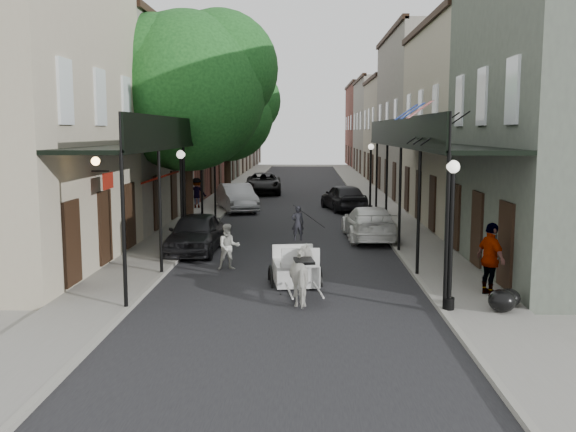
# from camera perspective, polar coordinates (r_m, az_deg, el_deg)

# --- Properties ---
(ground) EXTENTS (140.00, 140.00, 0.00)m
(ground) POSITION_cam_1_polar(r_m,az_deg,el_deg) (18.21, -0.12, -6.83)
(ground) COLOR gray
(ground) RESTS_ON ground
(road) EXTENTS (8.00, 90.00, 0.01)m
(road) POSITION_cam_1_polar(r_m,az_deg,el_deg) (37.91, 0.82, 0.70)
(road) COLOR black
(road) RESTS_ON ground
(sidewalk_left) EXTENTS (2.20, 90.00, 0.12)m
(sidewalk_left) POSITION_cam_1_polar(r_m,az_deg,el_deg) (38.30, -6.68, 0.80)
(sidewalk_left) COLOR gray
(sidewalk_left) RESTS_ON ground
(sidewalk_right) EXTENTS (2.20, 90.00, 0.12)m
(sidewalk_right) POSITION_cam_1_polar(r_m,az_deg,el_deg) (38.16, 8.35, 0.75)
(sidewalk_right) COLOR gray
(sidewalk_right) RESTS_ON ground
(building_row_left) EXTENTS (5.00, 80.00, 10.50)m
(building_row_left) POSITION_cam_1_polar(r_m,az_deg,el_deg) (48.51, -9.31, 8.31)
(building_row_left) COLOR #A59C84
(building_row_left) RESTS_ON ground
(building_row_right) EXTENTS (5.00, 80.00, 10.50)m
(building_row_right) POSITION_cam_1_polar(r_m,az_deg,el_deg) (48.31, 11.37, 8.26)
(building_row_right) COLOR gray
(building_row_right) RESTS_ON ground
(gallery_left) EXTENTS (2.20, 18.05, 4.88)m
(gallery_left) POSITION_cam_1_polar(r_m,az_deg,el_deg) (25.19, -10.64, 6.35)
(gallery_left) COLOR black
(gallery_left) RESTS_ON sidewalk_left
(gallery_right) EXTENTS (2.20, 18.05, 4.88)m
(gallery_right) POSITION_cam_1_polar(r_m,az_deg,el_deg) (24.98, 11.50, 6.32)
(gallery_right) COLOR black
(gallery_right) RESTS_ON sidewalk_right
(tree_near) EXTENTS (7.31, 6.80, 9.63)m
(tree_near) POSITION_cam_1_polar(r_m,az_deg,el_deg) (28.28, -8.17, 11.46)
(tree_near) COLOR #382619
(tree_near) RESTS_ON sidewalk_left
(tree_far) EXTENTS (6.45, 6.00, 8.61)m
(tree_far) POSITION_cam_1_polar(r_m,az_deg,el_deg) (42.10, -4.95, 9.31)
(tree_far) COLOR #382619
(tree_far) RESTS_ON sidewalk_left
(lamppost_right_near) EXTENTS (0.32, 0.32, 3.71)m
(lamppost_right_near) POSITION_cam_1_polar(r_m,az_deg,el_deg) (16.22, 14.29, -1.46)
(lamppost_right_near) COLOR black
(lamppost_right_near) RESTS_ON sidewalk_right
(lamppost_left) EXTENTS (0.32, 0.32, 3.71)m
(lamppost_left) POSITION_cam_1_polar(r_m,az_deg,el_deg) (24.21, -9.43, 1.58)
(lamppost_left) COLOR black
(lamppost_left) RESTS_ON sidewalk_left
(lamppost_right_far) EXTENTS (0.32, 0.32, 3.71)m
(lamppost_right_far) POSITION_cam_1_polar(r_m,az_deg,el_deg) (35.89, 7.35, 3.53)
(lamppost_right_far) COLOR black
(lamppost_right_far) RESTS_ON sidewalk_right
(horse) EXTENTS (1.02, 1.82, 1.46)m
(horse) POSITION_cam_1_polar(r_m,az_deg,el_deg) (17.06, 1.48, -5.30)
(horse) COLOR beige
(horse) RESTS_ON ground
(carriage) EXTENTS (1.68, 2.30, 2.44)m
(carriage) POSITION_cam_1_polar(r_m,az_deg,el_deg) (19.23, 0.55, -3.17)
(carriage) COLOR black
(carriage) RESTS_ON ground
(pedestrian_walking) EXTENTS (0.87, 0.76, 1.52)m
(pedestrian_walking) POSITION_cam_1_polar(r_m,az_deg,el_deg) (21.13, -5.31, -2.75)
(pedestrian_walking) COLOR #B4B4AA
(pedestrian_walking) RESTS_ON ground
(pedestrian_sidewalk_left) EXTENTS (1.17, 0.74, 1.73)m
(pedestrian_sidewalk_left) POSITION_cam_1_polar(r_m,az_deg,el_deg) (37.47, -8.11, 2.05)
(pedestrian_sidewalk_left) COLOR gray
(pedestrian_sidewalk_left) RESTS_ON sidewalk_left
(pedestrian_sidewalk_right) EXTENTS (0.83, 1.25, 1.98)m
(pedestrian_sidewalk_right) POSITION_cam_1_polar(r_m,az_deg,el_deg) (18.11, 17.59, -3.67)
(pedestrian_sidewalk_right) COLOR gray
(pedestrian_sidewalk_right) RESTS_ON sidewalk_right
(car_left_near) EXTENTS (1.86, 4.40, 1.48)m
(car_left_near) POSITION_cam_1_polar(r_m,az_deg,el_deg) (24.22, -8.23, -1.51)
(car_left_near) COLOR black
(car_left_near) RESTS_ON ground
(car_left_mid) EXTENTS (2.98, 4.97, 1.55)m
(car_left_mid) POSITION_cam_1_polar(r_m,az_deg,el_deg) (36.63, -4.56, 1.65)
(car_left_mid) COLOR #A8A9AE
(car_left_mid) RESTS_ON ground
(car_left_far) EXTENTS (2.81, 5.63, 1.53)m
(car_left_far) POSITION_cam_1_polar(r_m,az_deg,el_deg) (46.62, -2.22, 2.92)
(car_left_far) COLOR black
(car_left_far) RESTS_ON ground
(car_right_near) EXTENTS (2.17, 4.94, 1.41)m
(car_right_near) POSITION_cam_1_polar(r_m,az_deg,el_deg) (27.03, 7.23, -0.63)
(car_right_near) COLOR white
(car_right_near) RESTS_ON ground
(car_right_far) EXTENTS (2.80, 4.86, 1.55)m
(car_right_far) POSITION_cam_1_polar(r_m,az_deg,el_deg) (36.88, 4.97, 1.69)
(car_right_far) COLOR black
(car_right_far) RESTS_ON ground
(trash_bags) EXTENTS (0.93, 1.08, 0.57)m
(trash_bags) POSITION_cam_1_polar(r_m,az_deg,el_deg) (16.88, 18.70, -7.05)
(trash_bags) COLOR black
(trash_bags) RESTS_ON sidewalk_right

